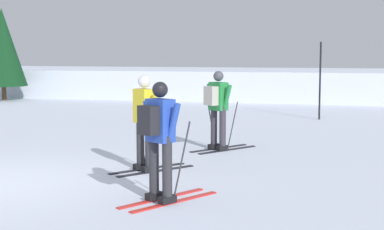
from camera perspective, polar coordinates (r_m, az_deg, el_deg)
The scene contains 7 objects.
ground_plane at distance 9.93m, azimuth -18.20°, elevation -6.41°, with size 120.00×120.00×0.00m, color silver.
far_snow_ridge at distance 27.52m, azimuth 2.94°, elevation 3.18°, with size 80.00×6.62×1.27m, color silver.
skier_yellow at distance 10.26m, azimuth -4.65°, elevation -0.52°, with size 1.29×1.48×1.71m.
skier_blue at distance 8.10m, azimuth -3.24°, elevation -2.06°, with size 1.16×1.55×1.71m.
skier_green at distance 12.41m, azimuth 2.53°, elevation 0.86°, with size 1.26×1.50×1.71m.
trail_marker_pole at distance 18.48m, azimuth 12.46°, elevation 3.29°, with size 0.06×0.06×2.41m, color black.
conifer_far_left at distance 26.34m, azimuth -18.11°, elevation 6.35°, with size 2.01×2.01×3.96m.
Camera 1 is at (5.19, -8.19, 2.13)m, focal length 54.31 mm.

